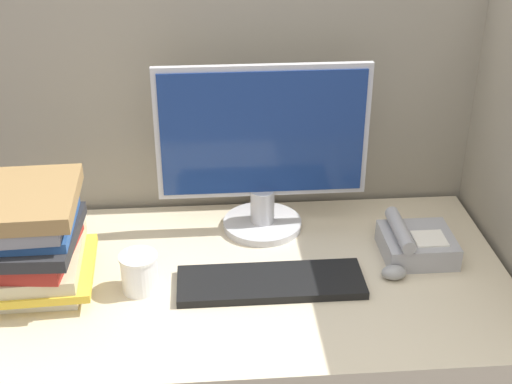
% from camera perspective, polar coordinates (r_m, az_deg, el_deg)
% --- Properties ---
extents(cubicle_panel_rear, '(1.72, 0.04, 1.42)m').
position_cam_1_polar(cubicle_panel_rear, '(2.14, -1.63, -1.20)').
color(cubicle_panel_rear, gray).
rests_on(cubicle_panel_rear, ground_plane).
extents(cubicle_panel_right, '(0.04, 0.79, 1.42)m').
position_cam_1_polar(cubicle_panel_right, '(1.99, 19.66, -5.66)').
color(cubicle_panel_right, gray).
rests_on(cubicle_panel_right, ground_plane).
extents(monitor, '(0.56, 0.22, 0.47)m').
position_cam_1_polar(monitor, '(1.88, 0.53, 3.16)').
color(monitor, '#B7B7BC').
rests_on(monitor, desk).
extents(keyboard, '(0.45, 0.15, 0.02)m').
position_cam_1_polar(keyboard, '(1.75, 1.19, -7.24)').
color(keyboard, black).
rests_on(keyboard, desk).
extents(mouse, '(0.06, 0.04, 0.04)m').
position_cam_1_polar(mouse, '(1.80, 10.98, -6.34)').
color(mouse, gray).
rests_on(mouse, desk).
extents(coffee_cup, '(0.09, 0.09, 0.10)m').
position_cam_1_polar(coffee_cup, '(1.73, -9.32, -6.37)').
color(coffee_cup, white).
rests_on(coffee_cup, desk).
extents(book_stack, '(0.25, 0.30, 0.26)m').
position_cam_1_polar(book_stack, '(1.76, -17.22, -3.64)').
color(book_stack, silver).
rests_on(book_stack, desk).
extents(desk_telephone, '(0.18, 0.18, 0.10)m').
position_cam_1_polar(desk_telephone, '(1.89, 12.63, -4.03)').
color(desk_telephone, '#99999E').
rests_on(desk_telephone, desk).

